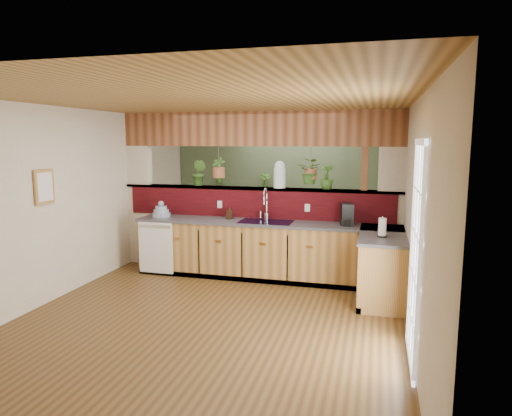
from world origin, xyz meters
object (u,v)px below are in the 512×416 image
(soap_dispenser, at_px, (230,212))
(coffee_maker, at_px, (347,215))
(paper_towel, at_px, (382,228))
(shelving_console, at_px, (247,220))
(faucet, at_px, (266,203))
(dish_stack, at_px, (161,212))
(glass_jar, at_px, (280,174))

(soap_dispenser, bearing_deg, coffee_maker, -1.82)
(soap_dispenser, relative_size, paper_towel, 0.81)
(shelving_console, bearing_deg, faucet, -49.52)
(faucet, distance_m, dish_stack, 1.74)
(paper_towel, xyz_separation_m, shelving_console, (-2.70, 2.96, -0.52))
(dish_stack, bearing_deg, coffee_maker, 0.76)
(glass_jar, bearing_deg, dish_stack, -168.79)
(faucet, relative_size, glass_jar, 1.19)
(glass_jar, bearing_deg, soap_dispenser, -159.70)
(coffee_maker, xyz_separation_m, shelving_console, (-2.20, 2.24, -0.55))
(soap_dispenser, xyz_separation_m, coffee_maker, (1.85, -0.06, 0.04))
(paper_towel, bearing_deg, faucet, 154.60)
(faucet, distance_m, shelving_console, 2.41)
(glass_jar, bearing_deg, coffee_maker, -17.18)
(faucet, xyz_separation_m, coffee_maker, (1.27, -0.11, -0.13))
(coffee_maker, distance_m, glass_jar, 1.27)
(faucet, bearing_deg, shelving_console, 113.64)
(glass_jar, bearing_deg, shelving_console, 120.16)
(paper_towel, bearing_deg, shelving_console, 132.33)
(dish_stack, bearing_deg, shelving_console, 70.70)
(glass_jar, xyz_separation_m, shelving_console, (-1.10, 1.90, -1.11))
(soap_dispenser, height_order, coffee_maker, coffee_maker)
(dish_stack, distance_m, soap_dispenser, 1.15)
(soap_dispenser, relative_size, coffee_maker, 0.66)
(soap_dispenser, xyz_separation_m, paper_towel, (2.35, -0.79, 0.01))
(paper_towel, bearing_deg, dish_stack, 168.88)
(dish_stack, distance_m, coffee_maker, 2.99)
(faucet, relative_size, dish_stack, 1.70)
(faucet, xyz_separation_m, dish_stack, (-1.73, -0.15, -0.19))
(faucet, relative_size, soap_dispenser, 2.39)
(dish_stack, distance_m, glass_jar, 2.04)
(faucet, xyz_separation_m, soap_dispenser, (-0.58, -0.06, -0.17))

